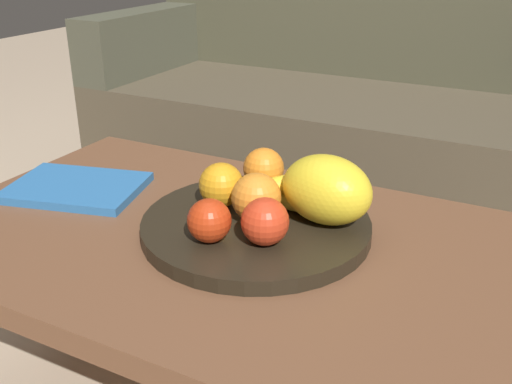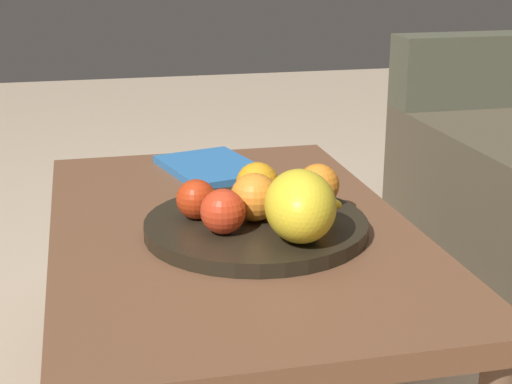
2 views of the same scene
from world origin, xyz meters
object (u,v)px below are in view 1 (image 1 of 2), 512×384
at_px(banana_bunch, 288,192).
at_px(magazine, 76,188).
at_px(apple_front, 265,222).
at_px(melon_large_front, 327,190).
at_px(orange_front, 256,198).
at_px(couch, 352,117).
at_px(orange_left, 221,185).
at_px(orange_right, 264,168).
at_px(apple_left, 209,221).
at_px(coffee_table, 217,257).
at_px(fruit_bowl, 256,226).

bearing_deg(banana_bunch, magazine, -168.60).
bearing_deg(apple_front, melon_large_front, 64.25).
bearing_deg(magazine, orange_front, -13.75).
bearing_deg(couch, magazine, -100.85).
height_order(couch, orange_left, couch).
distance_m(orange_left, orange_right, 0.11).
distance_m(couch, orange_front, 1.10).
distance_m(orange_left, apple_left, 0.13).
relative_size(couch, orange_right, 22.12).
bearing_deg(orange_right, banana_bunch, -35.20).
bearing_deg(magazine, coffee_table, -18.68).
bearing_deg(fruit_bowl, banana_bunch, 71.91).
xyz_separation_m(orange_front, apple_front, (0.05, -0.06, -0.00)).
xyz_separation_m(orange_left, orange_right, (0.03, 0.11, -0.00)).
height_order(apple_left, banana_bunch, apple_left).
bearing_deg(banana_bunch, orange_left, -152.51).
bearing_deg(apple_left, fruit_bowl, 73.03).
bearing_deg(orange_right, fruit_bowl, -68.69).
bearing_deg(magazine, orange_left, -9.15).
xyz_separation_m(orange_front, apple_left, (-0.03, -0.10, -0.01)).
height_order(coffee_table, orange_left, orange_left).
bearing_deg(coffee_table, apple_front, -17.52).
bearing_deg(magazine, fruit_bowl, -13.29).
bearing_deg(fruit_bowl, apple_front, -53.23).
bearing_deg(melon_large_front, banana_bunch, 161.84).
relative_size(coffee_table, couch, 0.59).
relative_size(coffee_table, orange_right, 13.03).
xyz_separation_m(orange_left, apple_front, (0.13, -0.09, -0.00)).
xyz_separation_m(couch, apple_front, (0.24, -1.13, 0.17)).
height_order(fruit_bowl, magazine, fruit_bowl).
xyz_separation_m(orange_right, banana_bunch, (0.07, -0.05, -0.01)).
height_order(orange_left, banana_bunch, orange_left).
height_order(couch, banana_bunch, couch).
xyz_separation_m(melon_large_front, orange_left, (-0.18, -0.03, -0.02)).
height_order(orange_front, orange_left, orange_front).
relative_size(orange_front, banana_bunch, 0.50).
height_order(coffee_table, melon_large_front, melon_large_front).
height_order(coffee_table, fruit_bowl, fruit_bowl).
xyz_separation_m(orange_front, orange_right, (-0.05, 0.13, -0.00)).
height_order(orange_front, apple_left, orange_front).
distance_m(coffee_table, banana_bunch, 0.17).
height_order(couch, fruit_bowl, couch).
distance_m(apple_left, magazine, 0.38).
bearing_deg(apple_left, orange_left, 112.20).
height_order(coffee_table, banana_bunch, banana_bunch).
relative_size(apple_front, magazine, 0.30).
bearing_deg(banana_bunch, fruit_bowl, -108.09).
relative_size(melon_large_front, orange_left, 1.98).
height_order(fruit_bowl, orange_front, orange_front).
distance_m(couch, melon_large_front, 1.08).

